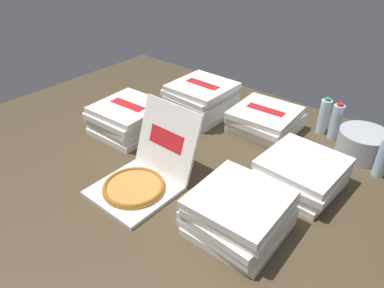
{
  "coord_description": "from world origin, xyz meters",
  "views": [
    {
      "loc": [
        1.02,
        -1.13,
        1.19
      ],
      "look_at": [
        -0.03,
        0.1,
        0.14
      ],
      "focal_mm": 33.59,
      "sensor_mm": 36.0,
      "label": 1
    }
  ],
  "objects_px": {
    "open_pizza_box": "(143,175)",
    "water_bottle_3": "(336,122)",
    "water_bottle_1": "(383,157)",
    "ice_bucket": "(362,144)",
    "pizza_stack_center_far": "(265,120)",
    "pizza_stack_left_near": "(201,100)",
    "water_bottle_0": "(324,116)",
    "pizza_stack_left_far": "(239,213)",
    "pizza_stack_center_near": "(127,118)",
    "pizza_stack_right_near": "(301,173)"
  },
  "relations": [
    {
      "from": "open_pizza_box",
      "to": "water_bottle_3",
      "type": "distance_m",
      "value": 1.22
    },
    {
      "from": "open_pizza_box",
      "to": "water_bottle_1",
      "type": "height_order",
      "value": "open_pizza_box"
    },
    {
      "from": "ice_bucket",
      "to": "pizza_stack_center_far",
      "type": "bearing_deg",
      "value": -168.2
    },
    {
      "from": "pizza_stack_left_near",
      "to": "water_bottle_0",
      "type": "relative_size",
      "value": 1.77
    },
    {
      "from": "pizza_stack_center_far",
      "to": "water_bottle_3",
      "type": "distance_m",
      "value": 0.42
    },
    {
      "from": "pizza_stack_left_far",
      "to": "water_bottle_1",
      "type": "relative_size",
      "value": 1.71
    },
    {
      "from": "open_pizza_box",
      "to": "pizza_stack_center_near",
      "type": "relative_size",
      "value": 1.25
    },
    {
      "from": "pizza_stack_right_near",
      "to": "pizza_stack_center_far",
      "type": "bearing_deg",
      "value": 139.21
    },
    {
      "from": "pizza_stack_center_near",
      "to": "pizza_stack_right_near",
      "type": "distance_m",
      "value": 1.11
    },
    {
      "from": "pizza_stack_center_far",
      "to": "water_bottle_3",
      "type": "relative_size",
      "value": 1.71
    },
    {
      "from": "pizza_stack_center_far",
      "to": "water_bottle_0",
      "type": "bearing_deg",
      "value": 37.69
    },
    {
      "from": "pizza_stack_left_near",
      "to": "ice_bucket",
      "type": "relative_size",
      "value": 1.51
    },
    {
      "from": "open_pizza_box",
      "to": "pizza_stack_left_near",
      "type": "height_order",
      "value": "open_pizza_box"
    },
    {
      "from": "pizza_stack_center_near",
      "to": "ice_bucket",
      "type": "bearing_deg",
      "value": 29.32
    },
    {
      "from": "open_pizza_box",
      "to": "water_bottle_3",
      "type": "bearing_deg",
      "value": 63.04
    },
    {
      "from": "open_pizza_box",
      "to": "pizza_stack_center_far",
      "type": "bearing_deg",
      "value": 78.31
    },
    {
      "from": "water_bottle_0",
      "to": "water_bottle_3",
      "type": "distance_m",
      "value": 0.09
    },
    {
      "from": "open_pizza_box",
      "to": "water_bottle_3",
      "type": "relative_size",
      "value": 2.15
    },
    {
      "from": "pizza_stack_left_near",
      "to": "pizza_stack_left_far",
      "type": "bearing_deg",
      "value": -42.24
    },
    {
      "from": "pizza_stack_right_near",
      "to": "ice_bucket",
      "type": "distance_m",
      "value": 0.5
    },
    {
      "from": "pizza_stack_center_near",
      "to": "water_bottle_1",
      "type": "relative_size",
      "value": 1.72
    },
    {
      "from": "water_bottle_1",
      "to": "water_bottle_3",
      "type": "relative_size",
      "value": 1.0
    },
    {
      "from": "pizza_stack_left_far",
      "to": "open_pizza_box",
      "type": "bearing_deg",
      "value": -173.52
    },
    {
      "from": "pizza_stack_right_near",
      "to": "water_bottle_3",
      "type": "height_order",
      "value": "water_bottle_3"
    },
    {
      "from": "open_pizza_box",
      "to": "pizza_stack_left_near",
      "type": "xyz_separation_m",
      "value": [
        -0.27,
        0.79,
        0.04
      ]
    },
    {
      "from": "water_bottle_0",
      "to": "pizza_stack_center_far",
      "type": "bearing_deg",
      "value": -142.31
    },
    {
      "from": "pizza_stack_left_near",
      "to": "pizza_stack_center_far",
      "type": "bearing_deg",
      "value": 11.71
    },
    {
      "from": "pizza_stack_center_far",
      "to": "water_bottle_0",
      "type": "distance_m",
      "value": 0.36
    },
    {
      "from": "water_bottle_1",
      "to": "pizza_stack_left_near",
      "type": "bearing_deg",
      "value": -175.9
    },
    {
      "from": "pizza_stack_center_far",
      "to": "water_bottle_3",
      "type": "height_order",
      "value": "water_bottle_3"
    },
    {
      "from": "pizza_stack_center_near",
      "to": "pizza_stack_right_near",
      "type": "height_order",
      "value": "pizza_stack_center_near"
    },
    {
      "from": "ice_bucket",
      "to": "pizza_stack_right_near",
      "type": "bearing_deg",
      "value": -106.46
    },
    {
      "from": "open_pizza_box",
      "to": "pizza_stack_center_near",
      "type": "height_order",
      "value": "open_pizza_box"
    },
    {
      "from": "water_bottle_1",
      "to": "pizza_stack_center_far",
      "type": "bearing_deg",
      "value": 179.12
    },
    {
      "from": "open_pizza_box",
      "to": "water_bottle_0",
      "type": "bearing_deg",
      "value": 67.07
    },
    {
      "from": "open_pizza_box",
      "to": "pizza_stack_left_far",
      "type": "bearing_deg",
      "value": 6.48
    },
    {
      "from": "pizza_stack_left_far",
      "to": "water_bottle_0",
      "type": "height_order",
      "value": "water_bottle_0"
    },
    {
      "from": "pizza_stack_center_far",
      "to": "water_bottle_0",
      "type": "xyz_separation_m",
      "value": [
        0.28,
        0.22,
        0.04
      ]
    },
    {
      "from": "open_pizza_box",
      "to": "pizza_stack_left_near",
      "type": "distance_m",
      "value": 0.84
    },
    {
      "from": "pizza_stack_center_near",
      "to": "water_bottle_0",
      "type": "bearing_deg",
      "value": 39.86
    },
    {
      "from": "pizza_stack_center_near",
      "to": "pizza_stack_left_near",
      "type": "distance_m",
      "value": 0.52
    },
    {
      "from": "pizza_stack_right_near",
      "to": "pizza_stack_center_far",
      "type": "xyz_separation_m",
      "value": [
        -0.42,
        0.36,
        0.0
      ]
    },
    {
      "from": "pizza_stack_center_far",
      "to": "water_bottle_1",
      "type": "height_order",
      "value": "water_bottle_1"
    },
    {
      "from": "pizza_stack_left_far",
      "to": "water_bottle_3",
      "type": "xyz_separation_m",
      "value": [
        0.02,
        1.03,
        0.02
      ]
    },
    {
      "from": "pizza_stack_center_near",
      "to": "water_bottle_3",
      "type": "height_order",
      "value": "water_bottle_3"
    },
    {
      "from": "pizza_stack_left_near",
      "to": "pizza_stack_center_far",
      "type": "xyz_separation_m",
      "value": [
        0.45,
        0.09,
        -0.04
      ]
    },
    {
      "from": "pizza_stack_center_far",
      "to": "pizza_stack_center_near",
      "type": "bearing_deg",
      "value": -139.25
    },
    {
      "from": "pizza_stack_center_near",
      "to": "water_bottle_0",
      "type": "distance_m",
      "value": 1.24
    },
    {
      "from": "pizza_stack_center_far",
      "to": "pizza_stack_left_near",
      "type": "bearing_deg",
      "value": -168.29
    },
    {
      "from": "water_bottle_3",
      "to": "pizza_stack_left_far",
      "type": "bearing_deg",
      "value": -90.93
    }
  ]
}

